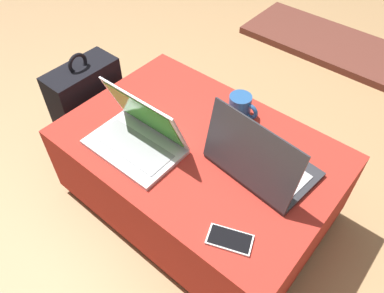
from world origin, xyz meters
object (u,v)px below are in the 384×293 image
object	(u,v)px
laptop_far	(259,161)
cell_phone	(230,239)
laptop_near	(138,136)
coffee_mug	(241,106)
backpack	(88,108)

from	to	relation	value
laptop_far	cell_phone	size ratio (longest dim) A/B	2.48
laptop_near	coffee_mug	bearing A→B (deg)	62.30
laptop_far	cell_phone	distance (m)	0.30
coffee_mug	cell_phone	bearing A→B (deg)	-57.85
laptop_near	backpack	world-z (taller)	laptop_near
cell_phone	laptop_near	bearing A→B (deg)	56.80
laptop_far	coffee_mug	distance (m)	0.29
laptop_near	laptop_far	distance (m)	0.44
cell_phone	coffee_mug	world-z (taller)	coffee_mug
cell_phone	coffee_mug	bearing A→B (deg)	10.64
laptop_near	laptop_far	size ratio (longest dim) A/B	0.91
laptop_far	cell_phone	bearing A→B (deg)	112.98
laptop_near	backpack	bearing A→B (deg)	166.42
laptop_near	laptop_far	xyz separation A→B (m)	(0.41, 0.18, 0.00)
backpack	coffee_mug	size ratio (longest dim) A/B	4.05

